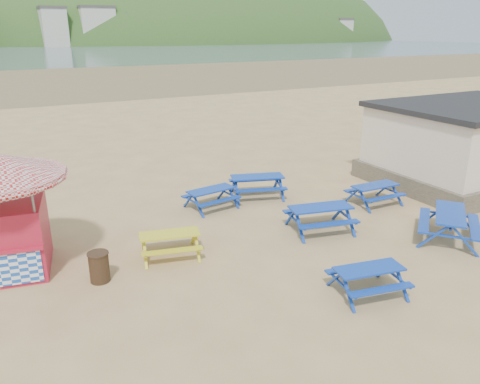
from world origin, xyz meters
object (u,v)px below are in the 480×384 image
picnic_table_blue_a (211,198)px  picnic_table_blue_b (257,186)px  litter_bin (99,267)px  amenity_block (470,143)px  picnic_table_yellow (170,245)px

picnic_table_blue_a → picnic_table_blue_b: 2.01m
picnic_table_blue_a → picnic_table_blue_b: bearing=-1.0°
picnic_table_blue_a → litter_bin: 5.58m
amenity_block → picnic_table_blue_b: bearing=165.1°
picnic_table_blue_b → picnic_table_yellow: size_ratio=1.23×
picnic_table_blue_b → litter_bin: picnic_table_blue_b is taller
picnic_table_yellow → litter_bin: litter_bin is taller
picnic_table_blue_a → amenity_block: 10.84m
litter_bin → picnic_table_blue_b: bearing=28.3°
picnic_table_blue_a → amenity_block: (10.58, -2.03, 1.22)m
litter_bin → picnic_table_yellow: bearing=13.2°
picnic_table_yellow → litter_bin: (-2.00, -0.47, 0.05)m
picnic_table_blue_b → amenity_block: amenity_block is taller
picnic_table_yellow → litter_bin: 2.06m
picnic_table_blue_b → amenity_block: (8.58, -2.28, 1.17)m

